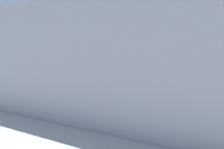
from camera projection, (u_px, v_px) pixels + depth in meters
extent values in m
cube|color=#A8A8A3|center=(59.00, 76.00, 64.06)|extent=(240.00, 320.00, 0.20)
cylinder|color=white|center=(107.00, 72.00, 41.33)|extent=(12.17, 35.88, 3.80)
cone|color=white|center=(59.00, 68.00, 53.64)|extent=(4.07, 3.18, 3.61)
cone|color=white|center=(200.00, 78.00, 28.71)|extent=(3.89, 3.87, 3.23)
cube|color=#192333|center=(63.00, 65.00, 52.14)|extent=(3.70, 3.09, 0.60)
cube|color=white|center=(82.00, 80.00, 33.18)|extent=(16.68, 9.89, 0.50)
cylinder|color=slate|center=(87.00, 84.00, 36.55)|extent=(2.89, 3.63, 2.20)
cube|color=white|center=(136.00, 73.00, 47.06)|extent=(16.50, 6.88, 0.50)
cylinder|color=slate|center=(124.00, 78.00, 46.27)|extent=(2.89, 3.63, 2.20)
cube|color=#D8590C|center=(181.00, 48.00, 30.17)|extent=(1.39, 4.36, 6.50)
cube|color=white|center=(180.00, 76.00, 30.70)|extent=(10.86, 5.56, 0.24)
cube|color=#D8590C|center=(107.00, 77.00, 41.44)|extent=(11.14, 32.34, 0.36)
cylinder|color=black|center=(70.00, 80.00, 50.43)|extent=(0.60, 1.15, 1.10)
cylinder|color=gray|center=(70.00, 77.00, 50.34)|extent=(0.20, 0.20, 0.50)
cylinder|color=black|center=(104.00, 87.00, 38.72)|extent=(0.60, 1.15, 1.10)
cylinder|color=gray|center=(104.00, 84.00, 38.63)|extent=(0.20, 0.20, 0.50)
cylinder|color=black|center=(119.00, 84.00, 42.67)|extent=(0.60, 1.15, 1.10)
cylinder|color=gray|center=(119.00, 81.00, 42.58)|extent=(0.20, 0.20, 0.50)
cylinder|color=silver|center=(30.00, 64.00, 83.08)|extent=(31.10, 4.34, 3.27)
cone|color=silver|center=(55.00, 63.00, 98.02)|extent=(2.17, 3.18, 3.11)
cube|color=#192333|center=(52.00, 61.00, 96.22)|extent=(2.16, 2.85, 0.52)
cube|color=silver|center=(15.00, 65.00, 84.84)|extent=(5.09, 14.03, 0.43)
cylinder|color=slate|center=(21.00, 67.00, 85.38)|extent=(2.82, 1.99, 1.89)
cube|color=silver|center=(40.00, 66.00, 78.33)|extent=(6.01, 14.22, 0.43)
cylinder|color=slate|center=(39.00, 68.00, 80.82)|extent=(2.82, 1.99, 1.89)
cube|color=navy|center=(30.00, 66.00, 83.18)|extent=(27.99, 4.07, 0.31)
cylinder|color=black|center=(49.00, 68.00, 94.00)|extent=(0.96, 0.33, 0.95)
cylinder|color=gray|center=(49.00, 67.00, 93.93)|extent=(0.17, 0.17, 0.43)
cylinder|color=black|center=(24.00, 70.00, 83.12)|extent=(0.96, 0.33, 0.95)
cylinder|color=gray|center=(24.00, 68.00, 83.04)|extent=(0.17, 0.17, 0.43)
cylinder|color=black|center=(31.00, 70.00, 81.26)|extent=(0.96, 0.33, 0.95)
cylinder|color=gray|center=(31.00, 69.00, 81.19)|extent=(0.17, 0.17, 0.43)
cylinder|color=black|center=(224.00, 110.00, 23.09)|extent=(0.88, 0.78, 0.90)
cube|color=#2659A5|center=(189.00, 87.00, 34.04)|extent=(1.86, 2.25, 1.80)
cube|color=#192333|center=(188.00, 86.00, 33.25)|extent=(0.13, 1.85, 0.94)
cube|color=white|center=(190.00, 84.00, 36.50)|extent=(3.93, 2.31, 2.13)
cube|color=#262628|center=(189.00, 90.00, 35.84)|extent=(5.71, 1.70, 0.16)
cylinder|color=black|center=(195.00, 93.00, 33.90)|extent=(0.91, 0.31, 0.90)
cylinder|color=black|center=(182.00, 91.00, 34.93)|extent=(0.91, 0.31, 0.90)
cylinder|color=black|center=(196.00, 90.00, 36.12)|extent=(0.91, 0.31, 0.90)
cylinder|color=black|center=(184.00, 89.00, 37.15)|extent=(0.91, 0.31, 0.90)
cube|color=#333338|center=(74.00, 93.00, 34.87)|extent=(2.47, 2.47, 0.30)
cube|color=#B2B7C1|center=(74.00, 88.00, 34.76)|extent=(2.19, 2.19, 1.55)
cube|color=#B2B7C1|center=(73.00, 85.00, 35.23)|extent=(1.47, 1.64, 0.57)
cube|color=#333338|center=(161.00, 86.00, 41.96)|extent=(2.40, 2.40, 0.30)
cube|color=silver|center=(161.00, 82.00, 41.85)|extent=(2.12, 2.12, 1.70)
cube|color=silver|center=(162.00, 80.00, 41.24)|extent=(1.37, 1.65, 0.56)
cylinder|color=#191E33|center=(142.00, 84.00, 44.51)|extent=(0.14, 0.14, 0.81)
cylinder|color=#191E33|center=(143.00, 84.00, 44.42)|extent=(0.14, 0.14, 0.81)
cube|color=#CCE519|center=(143.00, 81.00, 44.39)|extent=(0.22, 0.44, 0.61)
cube|color=silver|center=(143.00, 81.00, 44.38)|extent=(0.23, 0.45, 0.06)
sphere|color=tan|center=(143.00, 79.00, 44.34)|extent=(0.22, 0.22, 0.22)
cylinder|color=#CCE519|center=(142.00, 81.00, 44.51)|extent=(0.09, 0.09, 0.58)
cylinder|color=#CCE519|center=(144.00, 81.00, 44.26)|extent=(0.09, 0.09, 0.58)
cylinder|color=#191E33|center=(65.00, 109.00, 24.03)|extent=(0.14, 0.14, 0.83)
cylinder|color=#191E33|center=(66.00, 108.00, 24.18)|extent=(0.14, 0.14, 0.83)
cube|color=orange|center=(66.00, 103.00, 24.02)|extent=(0.47, 0.28, 0.62)
cube|color=silver|center=(66.00, 103.00, 24.02)|extent=(0.48, 0.29, 0.06)
sphere|color=tan|center=(66.00, 100.00, 23.98)|extent=(0.23, 0.23, 0.23)
cylinder|color=orange|center=(64.00, 103.00, 23.80)|extent=(0.09, 0.09, 0.59)
cylinder|color=orange|center=(67.00, 102.00, 24.24)|extent=(0.09, 0.09, 0.59)
cylinder|color=#191E33|center=(89.00, 102.00, 27.12)|extent=(0.14, 0.14, 0.81)
cylinder|color=#191E33|center=(90.00, 103.00, 26.96)|extent=(0.14, 0.14, 0.81)
cube|color=orange|center=(89.00, 98.00, 26.96)|extent=(0.45, 0.48, 0.61)
cube|color=silver|center=(89.00, 98.00, 26.96)|extent=(0.47, 0.49, 0.06)
sphere|color=tan|center=(89.00, 95.00, 26.92)|extent=(0.22, 0.22, 0.22)
cylinder|color=orange|center=(89.00, 97.00, 27.20)|extent=(0.09, 0.09, 0.57)
cylinder|color=orange|center=(90.00, 98.00, 26.71)|extent=(0.09, 0.09, 0.57)
cylinder|color=#191E33|center=(14.00, 98.00, 29.63)|extent=(0.14, 0.14, 0.84)
cylinder|color=#191E33|center=(14.00, 98.00, 29.45)|extent=(0.14, 0.14, 0.84)
cube|color=orange|center=(14.00, 94.00, 29.46)|extent=(0.49, 0.41, 0.63)
cube|color=silver|center=(14.00, 94.00, 29.46)|extent=(0.50, 0.43, 0.06)
sphere|color=tan|center=(14.00, 91.00, 29.41)|extent=(0.23, 0.23, 0.23)
cylinder|color=orange|center=(15.00, 93.00, 29.73)|extent=(0.09, 0.09, 0.60)
cylinder|color=orange|center=(13.00, 94.00, 29.19)|extent=(0.09, 0.09, 0.60)
cube|color=yellow|center=(131.00, 87.00, 41.70)|extent=(0.30, 60.00, 0.01)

